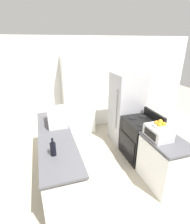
# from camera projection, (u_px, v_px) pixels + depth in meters

# --- Properties ---
(ground_plane) EXTENTS (14.00, 14.00, 0.00)m
(ground_plane) POSITION_uv_depth(u_px,v_px,m) (131.00, 220.00, 2.58)
(ground_plane) COLOR #A89E89
(wall_back) EXTENTS (7.00, 0.06, 2.60)m
(wall_back) POSITION_uv_depth(u_px,v_px,m) (79.00, 85.00, 4.95)
(wall_back) COLOR white
(wall_back) RESTS_ON ground_plane
(counter_left) EXTENTS (0.60, 2.36, 0.90)m
(counter_left) POSITION_uv_depth(u_px,v_px,m) (57.00, 157.00, 3.30)
(counter_left) COLOR silver
(counter_left) RESTS_ON ground_plane
(counter_right) EXTENTS (0.60, 0.86, 0.90)m
(counter_right) POSITION_uv_depth(u_px,v_px,m) (163.00, 163.00, 3.13)
(counter_right) COLOR silver
(counter_right) RESTS_ON ground_plane
(pantry_cabinet) EXTENTS (0.83, 0.49, 2.12)m
(pantry_cabinet) POSITION_uv_depth(u_px,v_px,m) (78.00, 96.00, 4.76)
(pantry_cabinet) COLOR silver
(pantry_cabinet) RESTS_ON ground_plane
(stove) EXTENTS (0.66, 0.76, 1.06)m
(stove) POSITION_uv_depth(u_px,v_px,m) (140.00, 139.00, 3.86)
(stove) COLOR black
(stove) RESTS_ON ground_plane
(refrigerator) EXTENTS (0.73, 0.73, 1.77)m
(refrigerator) POSITION_uv_depth(u_px,v_px,m) (126.00, 108.00, 4.40)
(refrigerator) COLOR #A3A3A8
(refrigerator) RESTS_ON ground_plane
(microwave) EXTENTS (0.37, 0.52, 0.32)m
(microwave) POSITION_uv_depth(u_px,v_px,m) (57.00, 117.00, 3.48)
(microwave) COLOR #B2B2B7
(microwave) RESTS_ON counter_left
(wine_bottle) EXTENTS (0.08, 0.08, 0.28)m
(wine_bottle) POSITION_uv_depth(u_px,v_px,m) (53.00, 149.00, 2.54)
(wine_bottle) COLOR black
(wine_bottle) RESTS_ON counter_left
(toaster_oven) EXTENTS (0.34, 0.45, 0.20)m
(toaster_oven) POSITION_uv_depth(u_px,v_px,m) (158.00, 133.00, 3.00)
(toaster_oven) COLOR #B2B2B7
(toaster_oven) RESTS_ON counter_right
(fruit_bowl) EXTENTS (0.22, 0.22, 0.14)m
(fruit_bowl) POSITION_uv_depth(u_px,v_px,m) (160.00, 124.00, 2.95)
(fruit_bowl) COLOR silver
(fruit_bowl) RESTS_ON toaster_oven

